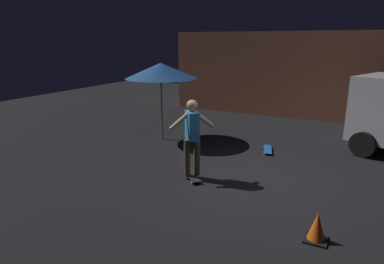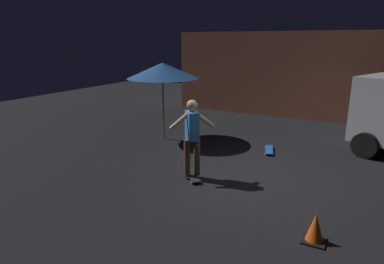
# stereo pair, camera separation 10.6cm
# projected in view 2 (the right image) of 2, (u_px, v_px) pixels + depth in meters

# --- Properties ---
(ground_plane) EXTENTS (28.00, 28.00, 0.00)m
(ground_plane) POSITION_uv_depth(u_px,v_px,m) (252.00, 179.00, 7.27)
(ground_plane) COLOR black
(low_building) EXTENTS (10.17, 4.28, 3.27)m
(low_building) POSITION_uv_depth(u_px,v_px,m) (309.00, 72.00, 14.34)
(low_building) COLOR #B76B4C
(low_building) RESTS_ON ground_plane
(patio_umbrella) EXTENTS (2.10, 2.10, 2.30)m
(patio_umbrella) POSITION_uv_depth(u_px,v_px,m) (163.00, 71.00, 9.74)
(patio_umbrella) COLOR slate
(patio_umbrella) RESTS_ON ground_plane
(skateboard_ridden) EXTENTS (0.68, 0.71, 0.07)m
(skateboard_ridden) POSITION_uv_depth(u_px,v_px,m) (192.00, 176.00, 7.33)
(skateboard_ridden) COLOR black
(skateboard_ridden) RESTS_ON ground_plane
(skateboard_spare) EXTENTS (0.40, 0.81, 0.07)m
(skateboard_spare) POSITION_uv_depth(u_px,v_px,m) (269.00, 150.00, 9.07)
(skateboard_spare) COLOR #1959B2
(skateboard_spare) RESTS_ON ground_plane
(skater) EXTENTS (0.78, 0.74, 1.67)m
(skater) POSITION_uv_depth(u_px,v_px,m) (192.00, 133.00, 7.07)
(skater) COLOR brown
(skater) RESTS_ON skateboard_ridden
(traffic_cone) EXTENTS (0.34, 0.34, 0.46)m
(traffic_cone) POSITION_uv_depth(u_px,v_px,m) (315.00, 229.00, 4.97)
(traffic_cone) COLOR black
(traffic_cone) RESTS_ON ground_plane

